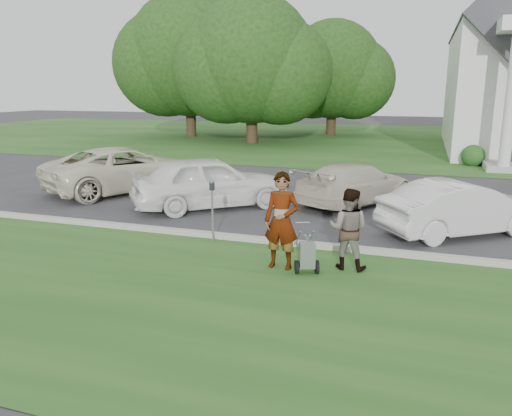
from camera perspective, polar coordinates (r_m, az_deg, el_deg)
The scene contains 15 objects.
ground at distance 11.48m, azimuth 1.62°, elevation -5.00°, with size 120.00×120.00×0.00m, color #333335.
grass_strip at distance 8.84m, azimuth -4.16°, elevation -10.82°, with size 80.00×7.00×0.01m, color #214E1A.
church_lawn at distance 37.73m, azimuth 13.75°, elevation 7.61°, with size 80.00×30.00×0.01m, color #214E1A.
curb at distance 11.96m, azimuth 2.39°, elevation -3.86°, with size 80.00×0.18×0.15m, color #9E9E93.
tree_left at distance 34.31m, azimuth -0.52°, elevation 15.98°, with size 10.63×8.40×9.71m.
tree_far at distance 39.40m, azimuth -7.66°, elevation 16.39°, with size 11.64×9.20×10.73m.
tree_back at distance 41.05m, azimuth 8.75°, elevation 14.89°, with size 9.61×7.60×8.89m.
striping_cart at distance 10.09m, azimuth 5.85°, elevation -5.45°, with size 0.69×1.01×0.87m.
person_left at distance 10.17m, azimuth 2.94°, elevation -1.55°, with size 0.73×0.48×2.01m, color #999999.
person_right at distance 10.34m, azimuth 10.50°, elevation -2.44°, with size 0.82×0.64×1.68m, color #999999.
parking_meter_near at distance 11.99m, azimuth -5.01°, elevation 0.44°, with size 0.11×0.10×1.49m.
car_a at distance 18.73m, azimuth -14.72°, elevation 4.33°, with size 2.64×5.73×1.59m, color beige.
car_b at distance 15.54m, azimuth -5.28°, elevation 2.99°, with size 1.93×4.80×1.64m, color white.
car_c at distance 16.40m, azimuth 11.32°, elevation 2.78°, with size 1.86×4.57×1.33m, color beige.
car_d at distance 13.66m, azimuth 22.38°, elevation -0.00°, with size 1.46×4.19×1.38m, color silver.
Camera 1 is at (3.15, -10.42, 3.65)m, focal length 35.00 mm.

